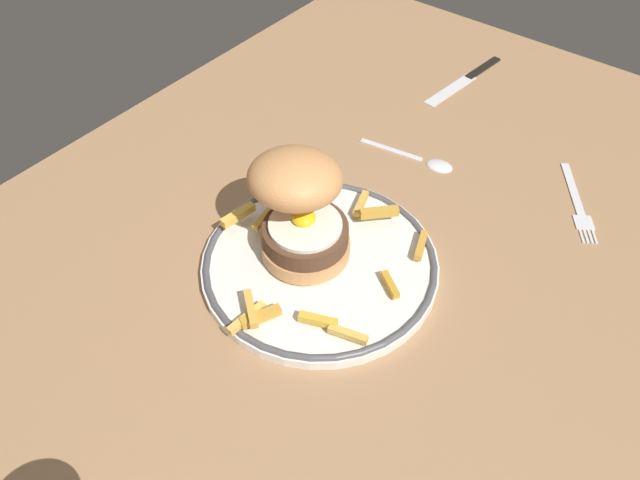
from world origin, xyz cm
name	(u,v)px	position (x,y,z in cm)	size (l,w,h in cm)	color
ground_plane	(336,256)	(0.00, 0.00, -2.00)	(116.25, 80.48, 4.00)	#9E754F
dinner_plate	(320,263)	(-4.03, -0.70, 0.84)	(26.46, 26.46, 1.60)	white
burger	(300,204)	(-3.57, 2.40, 7.75)	(13.70, 13.66, 12.53)	tan
fries_pile	(310,255)	(-4.83, 0.02, 2.39)	(25.22, 22.19, 1.95)	gold
fork	(578,203)	(23.90, -19.51, 0.18)	(12.66, 9.27, 0.36)	silver
knife	(470,76)	(41.24, 4.88, 0.26)	(18.05, 3.64, 0.70)	black
spoon	(429,161)	(19.40, -0.79, 0.36)	(3.81, 13.40, 0.90)	silver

